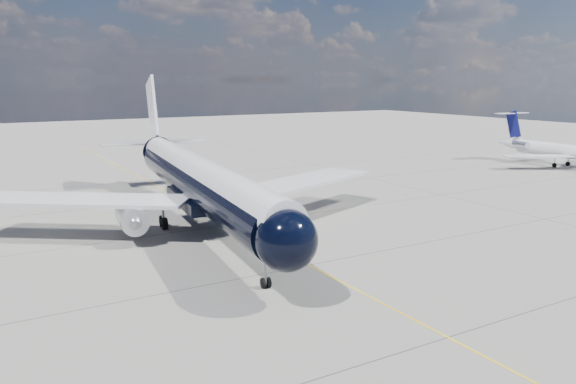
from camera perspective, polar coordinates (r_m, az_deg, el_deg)
name	(u,v)px	position (r m, az deg, el deg)	size (l,w,h in m)	color
ground	(212,215)	(62.73, -7.73, -2.30)	(320.00, 320.00, 0.00)	gray
taxiway_centerline	(231,224)	(58.27, -5.82, -3.30)	(0.16, 160.00, 0.01)	yellow
main_airliner	(196,179)	(57.57, -9.29, 1.28)	(43.39, 53.16, 15.37)	black
regional_jet	(558,149)	(107.57, 25.74, 3.92)	(23.53, 27.02, 9.15)	silver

